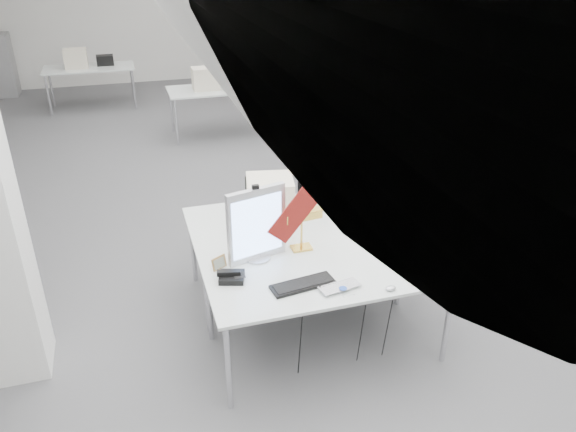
% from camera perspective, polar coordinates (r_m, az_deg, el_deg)
% --- Properties ---
extents(room_shell, '(10.04, 14.04, 3.24)m').
position_cam_1_polar(room_shell, '(6.21, -4.15, 14.84)').
color(room_shell, '#4E4D50').
rests_on(room_shell, ground).
extents(desk_main, '(1.80, 0.90, 0.02)m').
position_cam_1_polar(desk_main, '(4.20, 3.95, -5.61)').
color(desk_main, silver).
rests_on(desk_main, room_shell).
extents(desk_second, '(1.80, 0.90, 0.02)m').
position_cam_1_polar(desk_second, '(4.94, 0.34, -0.20)').
color(desk_second, silver).
rests_on(desk_second, room_shell).
extents(bg_desk_a, '(1.60, 0.80, 0.02)m').
position_cam_1_polar(bg_desk_a, '(9.20, -7.06, 12.67)').
color(bg_desk_a, silver).
rests_on(bg_desk_a, room_shell).
extents(bg_desk_b, '(1.60, 0.80, 0.02)m').
position_cam_1_polar(bg_desk_b, '(11.24, -19.57, 13.99)').
color(bg_desk_b, silver).
rests_on(bg_desk_b, room_shell).
extents(filing_cabinet, '(0.45, 0.55, 1.20)m').
position_cam_1_polar(filing_cabinet, '(12.87, -27.09, 13.49)').
color(filing_cabinet, gray).
rests_on(filing_cabinet, room_shell).
extents(office_chair, '(0.61, 0.61, 1.06)m').
position_cam_1_polar(office_chair, '(5.79, 3.60, 1.69)').
color(office_chair, black).
rests_on(office_chair, room_shell).
extents(seated_person, '(0.58, 0.68, 0.89)m').
position_cam_1_polar(seated_person, '(5.59, 3.89, 4.90)').
color(seated_person, black).
rests_on(seated_person, office_chair).
extents(monitor, '(0.47, 0.16, 0.59)m').
position_cam_1_polar(monitor, '(4.19, -3.22, -0.88)').
color(monitor, silver).
rests_on(monitor, desk_main).
extents(pennant, '(0.43, 0.03, 0.47)m').
position_cam_1_polar(pennant, '(4.20, 0.68, 0.14)').
color(pennant, maroon).
rests_on(pennant, monitor).
extents(keyboard, '(0.48, 0.21, 0.02)m').
position_cam_1_polar(keyboard, '(4.00, 1.50, -6.98)').
color(keyboard, black).
rests_on(keyboard, desk_main).
extents(laptop, '(0.33, 0.24, 0.02)m').
position_cam_1_polar(laptop, '(3.96, 5.61, -7.53)').
color(laptop, silver).
rests_on(laptop, desk_main).
extents(mouse, '(0.08, 0.05, 0.03)m').
position_cam_1_polar(mouse, '(4.02, 10.39, -7.24)').
color(mouse, silver).
rests_on(mouse, desk_main).
extents(bankers_lamp, '(0.34, 0.17, 0.37)m').
position_cam_1_polar(bankers_lamp, '(4.36, 1.39, -1.24)').
color(bankers_lamp, gold).
rests_on(bankers_lamp, desk_main).
extents(desk_phone, '(0.22, 0.21, 0.04)m').
position_cam_1_polar(desk_phone, '(4.08, -5.73, -6.20)').
color(desk_phone, black).
rests_on(desk_phone, desk_main).
extents(picture_frame_left, '(0.12, 0.09, 0.10)m').
position_cam_1_polar(picture_frame_left, '(4.21, -7.02, -4.72)').
color(picture_frame_left, tan).
rests_on(picture_frame_left, desk_main).
extents(picture_frame_right, '(0.15, 0.11, 0.12)m').
position_cam_1_polar(picture_frame_right, '(4.69, 11.61, -1.39)').
color(picture_frame_right, olive).
rests_on(picture_frame_right, desk_main).
extents(desk_clock, '(0.11, 0.05, 0.11)m').
position_cam_1_polar(desk_clock, '(4.58, 8.84, -2.03)').
color(desk_clock, silver).
rests_on(desk_clock, desk_main).
extents(paper_stack_a, '(0.22, 0.30, 0.01)m').
position_cam_1_polar(paper_stack_a, '(4.24, 12.50, -5.70)').
color(paper_stack_a, silver).
rests_on(paper_stack_a, desk_main).
extents(paper_stack_b, '(0.28, 0.31, 0.01)m').
position_cam_1_polar(paper_stack_b, '(4.37, 13.79, -4.80)').
color(paper_stack_b, '#CFCB7C').
rests_on(paper_stack_b, desk_main).
extents(paper_stack_c, '(0.26, 0.23, 0.01)m').
position_cam_1_polar(paper_stack_c, '(4.54, 13.01, -3.37)').
color(paper_stack_c, white).
rests_on(paper_stack_c, desk_main).
extents(beige_monitor, '(0.46, 0.44, 0.37)m').
position_cam_1_polar(beige_monitor, '(4.84, -1.82, 1.79)').
color(beige_monitor, beige).
rests_on(beige_monitor, desk_second).
extents(architect_lamp, '(0.45, 0.72, 0.88)m').
position_cam_1_polar(architect_lamp, '(4.94, 10.29, 5.14)').
color(architect_lamp, silver).
rests_on(architect_lamp, desk_second).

